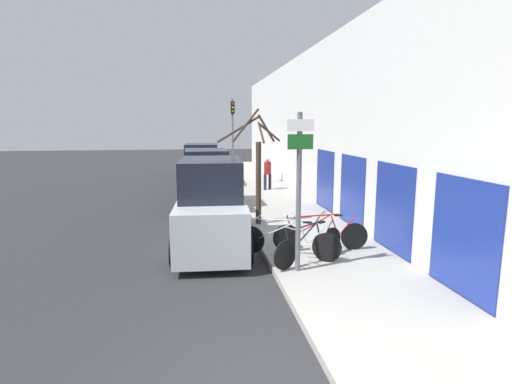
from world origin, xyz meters
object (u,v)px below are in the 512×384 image
parked_car_1 (206,181)px  parked_car_3 (204,161)px  bicycle_0 (310,245)px  bicycle_2 (321,235)px  traffic_light (233,130)px  parked_car_2 (202,168)px  signpost (299,186)px  parked_car_0 (212,208)px  bicycle_1 (288,241)px  street_tree (258,169)px  pedestrian_near (268,171)px

parked_car_1 → parked_car_3: (0.15, 10.53, -0.10)m
bicycle_0 → bicycle_2: bearing=-66.6°
bicycle_0 → traffic_light: (-0.57, 12.59, 2.49)m
parked_car_2 → parked_car_3: 5.31m
parked_car_1 → signpost: bearing=-78.7°
parked_car_2 → traffic_light: 2.57m
parked_car_2 → bicycle_2: bearing=-73.4°
parked_car_2 → parked_car_1: bearing=-85.9°
bicycle_0 → parked_car_1: parked_car_1 is taller
signpost → parked_car_2: bearing=97.7°
bicycle_2 → parked_car_0: bearing=70.3°
parked_car_0 → bicycle_1: bearing=-38.6°
parked_car_1 → traffic_light: traffic_light is taller
bicycle_1 → street_tree: street_tree is taller
bicycle_0 → parked_car_2: bearing=-22.8°
traffic_light → pedestrian_near: bearing=-54.1°
parked_car_3 → traffic_light: (1.45, -5.35, 2.08)m
street_tree → traffic_light: traffic_light is taller
bicycle_2 → parked_car_1: parked_car_1 is taller
bicycle_1 → parked_car_2: 12.40m
bicycle_0 → pedestrian_near: 10.57m
bicycle_0 → parked_car_3: bearing=-26.3°
parked_car_3 → traffic_light: 5.92m
parked_car_0 → parked_car_1: size_ratio=1.04×
bicycle_0 → bicycle_1: size_ratio=0.86×
bicycle_2 → bicycle_1: bearing=115.8°
parked_car_3 → signpost: bearing=-84.4°
parked_car_0 → parked_car_1: 5.48m
bicycle_2 → traffic_light: (-1.08, 11.83, 2.48)m
bicycle_1 → parked_car_3: bearing=34.0°
pedestrian_near → traffic_light: bearing=-71.8°
pedestrian_near → parked_car_3: bearing=-86.1°
bicycle_1 → traffic_light: (-0.13, 12.22, 2.47)m
signpost → pedestrian_near: signpost is taller
bicycle_2 → traffic_light: size_ratio=0.54×
bicycle_0 → parked_car_3: 18.06m
signpost → parked_car_1: bearing=102.4°
bicycle_1 → pedestrian_near: 10.25m
pedestrian_near → street_tree: (-1.56, -6.71, 0.86)m
signpost → bicycle_0: (0.43, 0.53, -1.48)m
bicycle_1 → parked_car_0: (-1.74, 1.55, 0.53)m
traffic_light → street_tree: bearing=-90.4°
street_tree → bicycle_0: bearing=-80.6°
parked_car_2 → parked_car_3: size_ratio=1.08×
parked_car_3 → pedestrian_near: bearing=-67.6°
parked_car_0 → parked_car_2: bearing=93.2°
parked_car_0 → parked_car_3: bearing=92.5°
bicycle_0 → bicycle_2: (0.51, 0.76, 0.01)m
signpost → traffic_light: traffic_light is taller
parked_car_2 → street_tree: street_tree is taller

